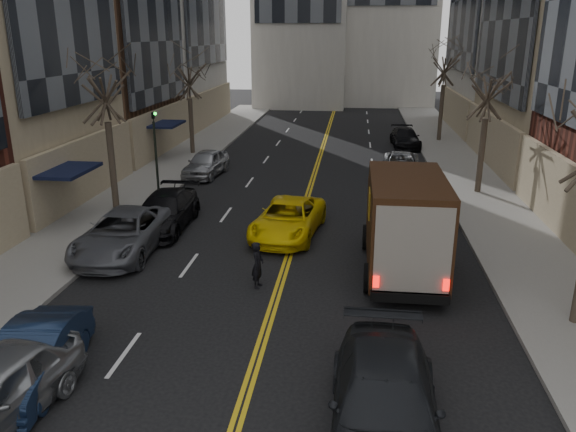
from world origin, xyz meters
name	(u,v)px	position (x,y,z in m)	size (l,w,h in m)	color
sidewalk_left	(161,174)	(-9.00, 27.00, 0.07)	(4.00, 66.00, 0.15)	slate
sidewalk_right	(474,183)	(9.00, 27.00, 0.07)	(4.00, 66.00, 0.15)	slate
tree_lf_mid	(103,67)	(-8.80, 20.00, 6.60)	(3.20, 3.20, 8.91)	#382D23
tree_lf_far	(188,65)	(-8.80, 33.00, 6.02)	(3.20, 3.20, 8.12)	#382D23
tree_rt_mid	(490,73)	(8.80, 25.00, 6.17)	(3.20, 3.20, 8.32)	#382D23
tree_rt_far	(446,51)	(8.80, 40.00, 6.74)	(3.20, 3.20, 9.11)	#382D23
traffic_signal	(155,145)	(-7.39, 22.00, 2.82)	(0.29, 0.26, 4.70)	black
ups_truck	(404,224)	(4.11, 14.28, 1.79)	(2.69, 6.51, 3.56)	black
observer_sedan	(384,404)	(3.12, 5.61, 0.81)	(2.34, 5.61, 1.62)	black
taxi	(288,219)	(-0.30, 17.60, 0.73)	(2.41, 5.23, 1.45)	yellow
pedestrian	(258,265)	(-0.70, 12.49, 0.79)	(0.58, 0.38, 1.58)	black
parked_lf_b	(34,357)	(-5.10, 6.59, 0.70)	(1.47, 4.23, 1.39)	#101C33
parked_lf_c	(123,233)	(-6.30, 14.92, 0.79)	(2.61, 5.66, 1.57)	#54565D
parked_lf_d	(165,211)	(-5.67, 17.87, 0.76)	(2.12, 5.22, 1.52)	black
parked_lf_e	(206,163)	(-6.30, 27.19, 0.76)	(1.78, 4.43, 1.51)	#A3A5AA
parked_rt_a	(430,203)	(5.84, 20.80, 0.68)	(1.43, 4.11, 1.35)	#4F5157
parked_rt_b	(401,164)	(5.10, 28.84, 0.64)	(2.12, 4.59, 1.28)	#95989C
parked_rt_c	(405,138)	(6.02, 37.56, 0.68)	(1.91, 4.69, 1.36)	black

